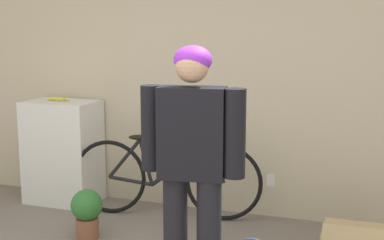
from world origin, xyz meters
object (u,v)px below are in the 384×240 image
bicycle (165,177)px  potted_plant (87,211)px  banana (59,99)px  person (192,155)px

bicycle → potted_plant: bicycle is taller
bicycle → banana: bearing=167.1°
banana → potted_plant: 1.36m
person → banana: 2.33m
bicycle → banana: 1.35m
person → potted_plant: 1.46m
bicycle → potted_plant: (-0.42, -0.70, -0.14)m
person → potted_plant: size_ratio=3.89×
banana → potted_plant: bearing=-46.3°
banana → bicycle: bearing=-3.9°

